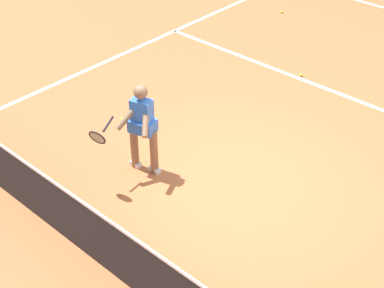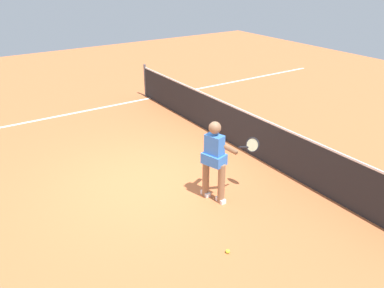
# 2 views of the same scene
# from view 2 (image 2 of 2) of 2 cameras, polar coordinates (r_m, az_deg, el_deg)

# --- Properties ---
(ground_plane) EXTENTS (28.16, 28.16, 0.00)m
(ground_plane) POSITION_cam_2_polar(r_m,az_deg,el_deg) (7.99, -6.57, -5.29)
(ground_plane) COLOR #C66638
(sideline_left_marking) EXTENTS (0.10, 19.66, 0.01)m
(sideline_left_marking) POSITION_cam_2_polar(r_m,az_deg,el_deg) (11.99, -16.97, 4.36)
(sideline_left_marking) COLOR white
(sideline_left_marking) RESTS_ON ground
(court_net) EXTENTS (10.02, 0.08, 1.06)m
(court_net) POSITION_cam_2_polar(r_m,az_deg,el_deg) (9.06, 7.70, 1.94)
(court_net) COLOR #4C4C51
(court_net) RESTS_ON ground
(tennis_player) EXTENTS (0.66, 1.07, 1.55)m
(tennis_player) POSITION_cam_2_polar(r_m,az_deg,el_deg) (6.96, 3.46, -2.05)
(tennis_player) COLOR #8C6647
(tennis_player) RESTS_ON ground
(tennis_ball_far) EXTENTS (0.07, 0.07, 0.07)m
(tennis_ball_far) POSITION_cam_2_polar(r_m,az_deg,el_deg) (6.15, 5.24, -15.43)
(tennis_ball_far) COLOR #D1E533
(tennis_ball_far) RESTS_ON ground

